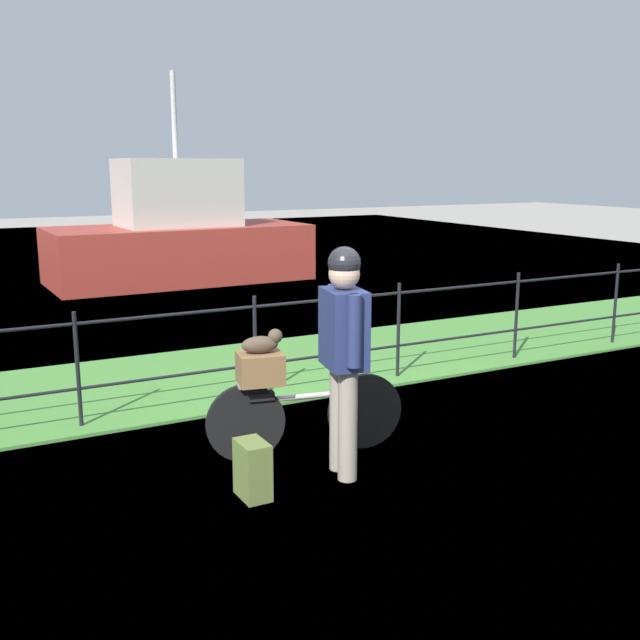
# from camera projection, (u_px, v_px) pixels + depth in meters

# --- Properties ---
(ground_plane) EXTENTS (60.00, 60.00, 0.00)m
(ground_plane) POSITION_uv_depth(u_px,v_px,m) (449.00, 454.00, 5.84)
(ground_plane) COLOR gray
(grass_strip) EXTENTS (27.00, 2.40, 0.03)m
(grass_strip) POSITION_uv_depth(u_px,v_px,m) (289.00, 366.00, 8.36)
(grass_strip) COLOR #478438
(grass_strip) RESTS_ON ground
(harbor_water) EXTENTS (30.00, 30.00, 0.00)m
(harbor_water) POSITION_uv_depth(u_px,v_px,m) (135.00, 283.00, 14.31)
(harbor_water) COLOR slate
(harbor_water) RESTS_ON ground
(iron_fence) EXTENTS (18.04, 0.04, 1.03)m
(iron_fence) POSITION_uv_depth(u_px,v_px,m) (330.00, 332.00, 7.41)
(iron_fence) COLOR black
(iron_fence) RESTS_ON ground
(bicycle_main) EXTENTS (1.56, 0.36, 0.61)m
(bicycle_main) POSITION_uv_depth(u_px,v_px,m) (304.00, 415.00, 5.78)
(bicycle_main) COLOR black
(bicycle_main) RESTS_ON ground
(wooden_crate) EXTENTS (0.38, 0.34, 0.24)m
(wooden_crate) POSITION_uv_depth(u_px,v_px,m) (260.00, 368.00, 5.60)
(wooden_crate) COLOR brown
(wooden_crate) RESTS_ON bicycle_main
(terrier_dog) EXTENTS (0.32, 0.19, 0.18)m
(terrier_dog) POSITION_uv_depth(u_px,v_px,m) (263.00, 343.00, 5.56)
(terrier_dog) COLOR #4C3D2D
(terrier_dog) RESTS_ON wooden_crate
(cyclist_person) EXTENTS (0.33, 0.53, 1.68)m
(cyclist_person) POSITION_uv_depth(u_px,v_px,m) (344.00, 342.00, 5.26)
(cyclist_person) COLOR gray
(cyclist_person) RESTS_ON ground
(backpack_on_paving) EXTENTS (0.18, 0.28, 0.40)m
(backpack_on_paving) POSITION_uv_depth(u_px,v_px,m) (253.00, 470.00, 5.05)
(backpack_on_paving) COLOR olive
(backpack_on_paving) RESTS_ON ground
(moored_boat_near) EXTENTS (4.95, 2.28, 3.96)m
(moored_boat_near) POSITION_uv_depth(u_px,v_px,m) (179.00, 237.00, 14.40)
(moored_boat_near) COLOR #9E3328
(moored_boat_near) RESTS_ON ground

